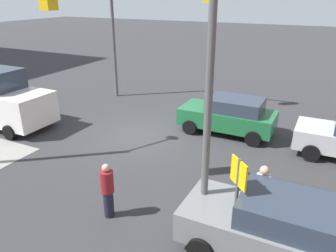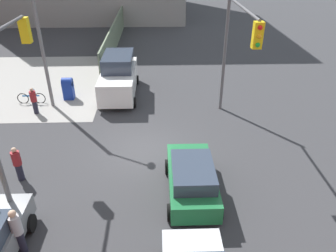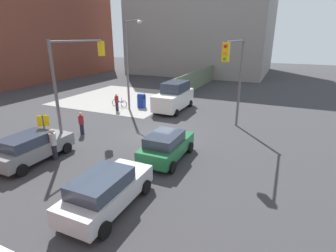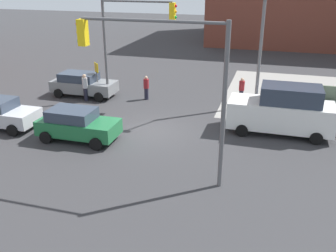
{
  "view_description": "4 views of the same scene",
  "coord_description": "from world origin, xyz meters",
  "px_view_note": "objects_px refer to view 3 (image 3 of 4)",
  "views": [
    {
      "loc": [
        -6.84,
        11.21,
        5.75
      ],
      "look_at": [
        -1.28,
        0.11,
        0.73
      ],
      "focal_mm": 35.0,
      "sensor_mm": 36.0,
      "label": 1
    },
    {
      "loc": [
        -13.3,
        -0.72,
        8.98
      ],
      "look_at": [
        0.74,
        -1.19,
        0.96
      ],
      "focal_mm": 35.0,
      "sensor_mm": 36.0,
      "label": 2
    },
    {
      "loc": [
        -15.5,
        -7.64,
        6.66
      ],
      "look_at": [
        0.28,
        -0.51,
        0.71
      ],
      "focal_mm": 28.0,
      "sensor_mm": 36.0,
      "label": 3
    },
    {
      "loc": [
        6.16,
        -17.63,
        7.98
      ],
      "look_at": [
        1.26,
        -0.77,
        0.76
      ],
      "focal_mm": 40.0,
      "sensor_mm": 36.0,
      "label": 4
    }
  ],
  "objects_px": {
    "pedestrian_waiting": "(53,144)",
    "pedestrian_walking_north": "(117,102)",
    "traffic_signal_se_corner": "(236,69)",
    "mailbox_blue": "(142,100)",
    "van_white_delivery": "(174,97)",
    "traffic_signal_nw_corner": "(76,71)",
    "street_lamp_corner": "(129,59)",
    "smokestack": "(85,18)",
    "coupe_green": "(166,146)",
    "sedan_silver": "(106,190)",
    "bicycle_leaning_on_fence": "(119,103)",
    "sedan_gray": "(32,147)",
    "pedestrian_crossing": "(81,123)"
  },
  "relations": [
    {
      "from": "mailbox_blue",
      "to": "coupe_green",
      "type": "relative_size",
      "value": 0.35
    },
    {
      "from": "pedestrian_waiting",
      "to": "bicycle_leaning_on_fence",
      "type": "bearing_deg",
      "value": -64.44
    },
    {
      "from": "street_lamp_corner",
      "to": "coupe_green",
      "type": "bearing_deg",
      "value": -137.78
    },
    {
      "from": "street_lamp_corner",
      "to": "sedan_silver",
      "type": "height_order",
      "value": "street_lamp_corner"
    },
    {
      "from": "smokestack",
      "to": "sedan_silver",
      "type": "height_order",
      "value": "smokestack"
    },
    {
      "from": "smokestack",
      "to": "pedestrian_waiting",
      "type": "height_order",
      "value": "smokestack"
    },
    {
      "from": "smokestack",
      "to": "coupe_green",
      "type": "bearing_deg",
      "value": -134.53
    },
    {
      "from": "traffic_signal_se_corner",
      "to": "pedestrian_walking_north",
      "type": "distance_m",
      "value": 11.81
    },
    {
      "from": "sedan_silver",
      "to": "coupe_green",
      "type": "bearing_deg",
      "value": -3.56
    },
    {
      "from": "pedestrian_walking_north",
      "to": "sedan_silver",
      "type": "bearing_deg",
      "value": -120.86
    },
    {
      "from": "traffic_signal_se_corner",
      "to": "mailbox_blue",
      "type": "bearing_deg",
      "value": 67.28
    },
    {
      "from": "street_lamp_corner",
      "to": "sedan_silver",
      "type": "xyz_separation_m",
      "value": [
        -13.31,
        -7.15,
        -3.86
      ]
    },
    {
      "from": "smokestack",
      "to": "sedan_silver",
      "type": "distance_m",
      "value": 49.22
    },
    {
      "from": "street_lamp_corner",
      "to": "mailbox_blue",
      "type": "relative_size",
      "value": 5.59
    },
    {
      "from": "traffic_signal_se_corner",
      "to": "pedestrian_waiting",
      "type": "distance_m",
      "value": 12.12
    },
    {
      "from": "traffic_signal_se_corner",
      "to": "coupe_green",
      "type": "xyz_separation_m",
      "value": [
        -5.43,
        2.51,
        -3.81
      ]
    },
    {
      "from": "traffic_signal_se_corner",
      "to": "coupe_green",
      "type": "height_order",
      "value": "traffic_signal_se_corner"
    },
    {
      "from": "street_lamp_corner",
      "to": "mailbox_blue",
      "type": "distance_m",
      "value": 4.14
    },
    {
      "from": "traffic_signal_nw_corner",
      "to": "pedestrian_walking_north",
      "type": "bearing_deg",
      "value": 16.23
    },
    {
      "from": "sedan_silver",
      "to": "bicycle_leaning_on_fence",
      "type": "bearing_deg",
      "value": 32.57
    },
    {
      "from": "sedan_gray",
      "to": "coupe_green",
      "type": "bearing_deg",
      "value": -64.1
    },
    {
      "from": "smokestack",
      "to": "traffic_signal_nw_corner",
      "type": "distance_m",
      "value": 40.45
    },
    {
      "from": "traffic_signal_nw_corner",
      "to": "bicycle_leaning_on_fence",
      "type": "relative_size",
      "value": 3.71
    },
    {
      "from": "traffic_signal_nw_corner",
      "to": "street_lamp_corner",
      "type": "bearing_deg",
      "value": 7.24
    },
    {
      "from": "traffic_signal_nw_corner",
      "to": "mailbox_blue",
      "type": "distance_m",
      "value": 9.67
    },
    {
      "from": "mailbox_blue",
      "to": "van_white_delivery",
      "type": "relative_size",
      "value": 0.26
    },
    {
      "from": "traffic_signal_se_corner",
      "to": "van_white_delivery",
      "type": "height_order",
      "value": "traffic_signal_se_corner"
    },
    {
      "from": "traffic_signal_nw_corner",
      "to": "mailbox_blue",
      "type": "xyz_separation_m",
      "value": [
        8.87,
        0.5,
        -3.83
      ]
    },
    {
      "from": "mailbox_blue",
      "to": "pedestrian_waiting",
      "type": "relative_size",
      "value": 0.79
    },
    {
      "from": "traffic_signal_nw_corner",
      "to": "sedan_gray",
      "type": "height_order",
      "value": "traffic_signal_nw_corner"
    },
    {
      "from": "pedestrian_walking_north",
      "to": "coupe_green",
      "type": "bearing_deg",
      "value": -105.18
    },
    {
      "from": "traffic_signal_nw_corner",
      "to": "sedan_silver",
      "type": "relative_size",
      "value": 1.48
    },
    {
      "from": "street_lamp_corner",
      "to": "pedestrian_walking_north",
      "type": "xyz_separation_m",
      "value": [
        -0.82,
        1.02,
        -3.86
      ]
    },
    {
      "from": "mailbox_blue",
      "to": "van_white_delivery",
      "type": "distance_m",
      "value": 3.29
    },
    {
      "from": "traffic_signal_nw_corner",
      "to": "pedestrian_walking_north",
      "type": "distance_m",
      "value": 8.08
    },
    {
      "from": "smokestack",
      "to": "traffic_signal_nw_corner",
      "type": "bearing_deg",
      "value": -140.49
    },
    {
      "from": "traffic_signal_se_corner",
      "to": "sedan_gray",
      "type": "height_order",
      "value": "traffic_signal_se_corner"
    },
    {
      "from": "street_lamp_corner",
      "to": "bicycle_leaning_on_fence",
      "type": "relative_size",
      "value": 4.57
    },
    {
      "from": "sedan_silver",
      "to": "traffic_signal_se_corner",
      "type": "bearing_deg",
      "value": -15.04
    },
    {
      "from": "traffic_signal_nw_corner",
      "to": "pedestrian_waiting",
      "type": "distance_m",
      "value": 4.85
    },
    {
      "from": "pedestrian_waiting",
      "to": "pedestrian_walking_north",
      "type": "relative_size",
      "value": 1.12
    },
    {
      "from": "pedestrian_crossing",
      "to": "pedestrian_waiting",
      "type": "relative_size",
      "value": 0.89
    },
    {
      "from": "pedestrian_crossing",
      "to": "coupe_green",
      "type": "bearing_deg",
      "value": 110.93
    },
    {
      "from": "pedestrian_waiting",
      "to": "pedestrian_walking_north",
      "type": "bearing_deg",
      "value": -65.92
    },
    {
      "from": "van_white_delivery",
      "to": "smokestack",
      "type": "bearing_deg",
      "value": 52.71
    },
    {
      "from": "smokestack",
      "to": "van_white_delivery",
      "type": "bearing_deg",
      "value": -127.29
    },
    {
      "from": "coupe_green",
      "to": "sedan_gray",
      "type": "distance_m",
      "value": 7.47
    },
    {
      "from": "traffic_signal_nw_corner",
      "to": "bicycle_leaning_on_fence",
      "type": "height_order",
      "value": "traffic_signal_nw_corner"
    },
    {
      "from": "traffic_signal_se_corner",
      "to": "bicycle_leaning_on_fence",
      "type": "height_order",
      "value": "traffic_signal_se_corner"
    },
    {
      "from": "sedan_gray",
      "to": "sedan_silver",
      "type": "bearing_deg",
      "value": -105.82
    }
  ]
}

